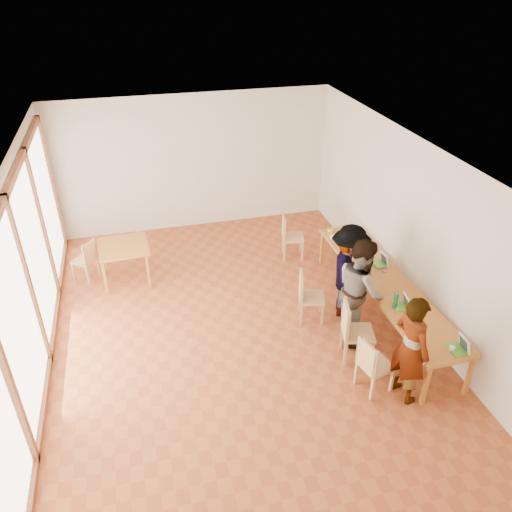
{
  "coord_description": "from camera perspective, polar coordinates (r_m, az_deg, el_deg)",
  "views": [
    {
      "loc": [
        -1.32,
        -6.39,
        5.36
      ],
      "look_at": [
        0.47,
        0.48,
        1.1
      ],
      "focal_mm": 35.0,
      "sensor_mm": 36.0,
      "label": 1
    }
  ],
  "objects": [
    {
      "name": "ground",
      "position": [
        8.44,
        -2.32,
        -8.47
      ],
      "size": [
        8.0,
        8.0,
        0.0
      ],
      "primitive_type": "plane",
      "color": "#AC5529",
      "rests_on": "ground"
    },
    {
      "name": "wall_back",
      "position": [
        11.16,
        -7.07,
        10.5
      ],
      "size": [
        6.0,
        0.1,
        3.0
      ],
      "primitive_type": "cube",
      "color": "beige",
      "rests_on": "ground"
    },
    {
      "name": "wall_front",
      "position": [
        4.72,
        9.01,
        -24.33
      ],
      "size": [
        6.0,
        0.1,
        3.0
      ],
      "primitive_type": "cube",
      "color": "beige",
      "rests_on": "ground"
    },
    {
      "name": "wall_right",
      "position": [
        8.62,
        17.32,
        2.88
      ],
      "size": [
        0.1,
        8.0,
        3.0
      ],
      "primitive_type": "cube",
      "color": "beige",
      "rests_on": "ground"
    },
    {
      "name": "window_wall",
      "position": [
        7.64,
        -24.8,
        -2.56
      ],
      "size": [
        0.1,
        8.0,
        3.0
      ],
      "primitive_type": "cube",
      "color": "white",
      "rests_on": "ground"
    },
    {
      "name": "ceiling",
      "position": [
        6.93,
        -2.85,
        11.21
      ],
      "size": [
        6.0,
        8.0,
        0.04
      ],
      "primitive_type": "cube",
      "color": "white",
      "rests_on": "wall_back"
    },
    {
      "name": "communal_table",
      "position": [
        8.58,
        14.54,
        -3.03
      ],
      "size": [
        0.8,
        4.0,
        0.75
      ],
      "color": "orange",
      "rests_on": "ground"
    },
    {
      "name": "side_table",
      "position": [
        9.65,
        -14.9,
        0.75
      ],
      "size": [
        0.9,
        0.9,
        0.75
      ],
      "rotation": [
        0.0,
        0.0,
        0.04
      ],
      "color": "orange",
      "rests_on": "ground"
    },
    {
      "name": "chair_near",
      "position": [
        7.25,
        13.06,
        -11.6
      ],
      "size": [
        0.5,
        0.5,
        0.47
      ],
      "rotation": [
        0.0,
        0.0,
        0.23
      ],
      "color": "#DDAE6E",
      "rests_on": "ground"
    },
    {
      "name": "chair_mid",
      "position": [
        7.69,
        10.9,
        -7.86
      ],
      "size": [
        0.57,
        0.57,
        0.53
      ],
      "rotation": [
        0.0,
        0.0,
        -0.27
      ],
      "color": "#DDAE6E",
      "rests_on": "ground"
    },
    {
      "name": "chair_far",
      "position": [
        8.42,
        5.76,
        -4.07
      ],
      "size": [
        0.51,
        0.51,
        0.47
      ],
      "rotation": [
        0.0,
        0.0,
        -0.27
      ],
      "color": "#DDAE6E",
      "rests_on": "ground"
    },
    {
      "name": "chair_empty",
      "position": [
        10.17,
        3.71,
        2.76
      ],
      "size": [
        0.52,
        0.52,
        0.49
      ],
      "rotation": [
        0.0,
        0.0,
        -0.23
      ],
      "color": "#DDAE6E",
      "rests_on": "ground"
    },
    {
      "name": "chair_spare",
      "position": [
        9.97,
        -18.73,
        -0.02
      ],
      "size": [
        0.53,
        0.53,
        0.43
      ],
      "rotation": [
        0.0,
        0.0,
        2.51
      ],
      "color": "#DDAE6E",
      "rests_on": "ground"
    },
    {
      "name": "person_near",
      "position": [
        7.13,
        17.24,
        -10.11
      ],
      "size": [
        0.53,
        0.69,
        1.68
      ],
      "primitive_type": "imported",
      "rotation": [
        0.0,
        0.0,
        1.81
      ],
      "color": "gray",
      "rests_on": "ground"
    },
    {
      "name": "person_mid",
      "position": [
        7.98,
        11.8,
        -3.81
      ],
      "size": [
        0.78,
        0.95,
        1.79
      ],
      "primitive_type": "imported",
      "rotation": [
        0.0,
        0.0,
        1.45
      ],
      "color": "gray",
      "rests_on": "ground"
    },
    {
      "name": "person_far",
      "position": [
        8.47,
        10.47,
        -1.78
      ],
      "size": [
        0.99,
        1.25,
        1.7
      ],
      "primitive_type": "imported",
      "rotation": [
        0.0,
        0.0,
        1.2
      ],
      "color": "gray",
      "rests_on": "ground"
    },
    {
      "name": "laptop_near",
      "position": [
        7.43,
        22.31,
        -9.56
      ],
      "size": [
        0.25,
        0.28,
        0.22
      ],
      "rotation": [
        0.0,
        0.0,
        -0.08
      ],
      "color": "#52A330",
      "rests_on": "communal_table"
    },
    {
      "name": "laptop_mid",
      "position": [
        7.98,
        16.49,
        -5.27
      ],
      "size": [
        0.25,
        0.27,
        0.21
      ],
      "rotation": [
        0.0,
        0.0,
        -0.13
      ],
      "color": "#52A330",
      "rests_on": "communal_table"
    },
    {
      "name": "laptop_far",
      "position": [
        8.95,
        14.15,
        -0.61
      ],
      "size": [
        0.23,
        0.27,
        0.22
      ],
      "rotation": [
        0.0,
        0.0,
        0.01
      ],
      "color": "#52A330",
      "rests_on": "communal_table"
    },
    {
      "name": "yellow_mug",
      "position": [
        9.82,
        8.52,
        2.9
      ],
      "size": [
        0.13,
        0.13,
        0.09
      ],
      "primitive_type": "imported",
      "rotation": [
        0.0,
        0.0,
        0.14
      ],
      "color": "yellow",
      "rests_on": "communal_table"
    },
    {
      "name": "green_bottle",
      "position": [
        7.88,
        15.67,
        -4.94
      ],
      "size": [
        0.07,
        0.07,
        0.28
      ],
      "primitive_type": "cylinder",
      "color": "#156334",
      "rests_on": "communal_table"
    },
    {
      "name": "clear_glass",
      "position": [
        9.6,
        8.64,
        2.19
      ],
      "size": [
        0.07,
        0.07,
        0.09
      ],
      "primitive_type": "cylinder",
      "color": "silver",
      "rests_on": "communal_table"
    },
    {
      "name": "condiment_cup",
      "position": [
        7.41,
        21.48,
        -9.83
      ],
      "size": [
        0.08,
        0.08,
        0.06
      ],
      "primitive_type": "cylinder",
      "color": "white",
      "rests_on": "communal_table"
    },
    {
      "name": "pink_phone",
      "position": [
        8.8,
        14.44,
        -1.65
      ],
      "size": [
        0.05,
        0.1,
        0.01
      ],
      "primitive_type": "cube",
      "color": "#D24994",
      "rests_on": "communal_table"
    },
    {
      "name": "black_pouch",
      "position": [
        8.82,
        11.97,
        -0.95
      ],
      "size": [
        0.16,
        0.26,
        0.09
      ],
      "primitive_type": "cube",
      "color": "black",
      "rests_on": "communal_table"
    }
  ]
}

